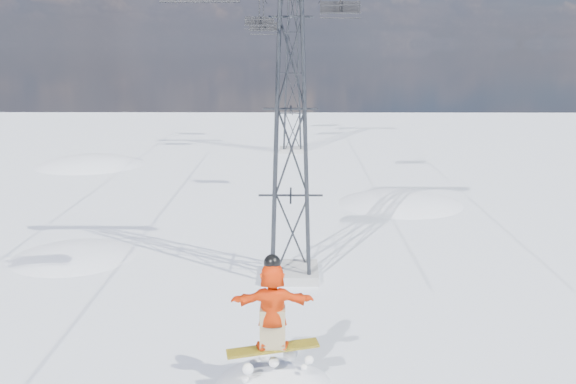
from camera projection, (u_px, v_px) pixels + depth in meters
The scene contains 6 objects.
snow_terrain at pixel (193, 354), 36.14m from camera, with size 39.00×37.00×22.00m.
lift_tower_near at pixel (291, 110), 19.81m from camera, with size 5.20×1.80×11.43m.
lift_tower_far at pixel (292, 74), 44.17m from camera, with size 5.20×1.80×11.43m.
lift_chair_mid at pixel (340, 9), 29.11m from camera, with size 1.83×0.53×2.28m.
lift_chair_far at pixel (259, 22), 42.67m from camera, with size 1.97×0.57×2.44m.
lift_chair_extra at pixel (264, 27), 48.44m from camera, with size 2.18×0.63×2.71m.
Camera 1 is at (0.89, -11.87, 7.45)m, focal length 40.00 mm.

